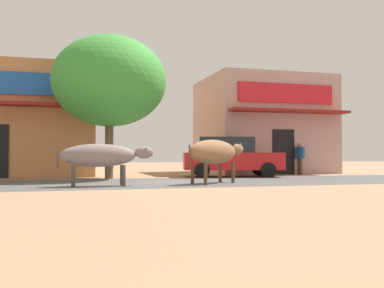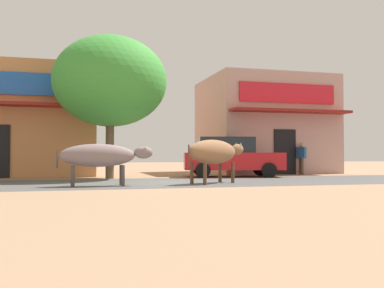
% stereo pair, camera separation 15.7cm
% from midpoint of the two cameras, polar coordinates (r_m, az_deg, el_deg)
% --- Properties ---
extents(ground, '(80.00, 80.00, 0.00)m').
position_cam_midpoint_polar(ground, '(14.56, -3.39, -5.00)').
color(ground, '#9E7B5B').
extents(asphalt_road, '(72.00, 5.22, 0.00)m').
position_cam_midpoint_polar(asphalt_road, '(14.56, -3.39, -4.99)').
color(asphalt_road, '#504F4D').
rests_on(asphalt_road, ground).
extents(storefront_left_cafe, '(7.37, 6.17, 4.80)m').
position_cam_midpoint_polar(storefront_left_cafe, '(21.37, -22.98, 2.69)').
color(storefront_left_cafe, '#C27F4D').
rests_on(storefront_left_cafe, ground).
extents(storefront_right_club, '(6.06, 6.17, 4.88)m').
position_cam_midpoint_polar(storefront_right_club, '(23.36, 8.91, 2.35)').
color(storefront_right_club, tan).
rests_on(storefront_right_club, ground).
extents(roadside_tree, '(4.36, 4.36, 5.49)m').
position_cam_midpoint_polar(roadside_tree, '(17.32, -10.93, 7.99)').
color(roadside_tree, brown).
rests_on(roadside_tree, ground).
extents(parked_hatchback_car, '(4.36, 2.65, 1.64)m').
position_cam_midpoint_polar(parked_hatchback_car, '(18.36, 4.70, -1.63)').
color(parked_hatchback_car, red).
rests_on(parked_hatchback_car, ground).
extents(cow_near_brown, '(2.76, 0.66, 1.23)m').
position_cam_midpoint_polar(cow_near_brown, '(12.96, -12.08, -1.51)').
color(cow_near_brown, gray).
rests_on(cow_near_brown, ground).
extents(cow_far_dark, '(2.53, 1.88, 1.39)m').
position_cam_midpoint_polar(cow_far_dark, '(13.92, 2.59, -1.09)').
color(cow_far_dark, '#8D6140').
rests_on(cow_far_dark, ground).
extents(pedestrian_by_shop, '(0.32, 0.61, 1.48)m').
position_cam_midpoint_polar(pedestrian_by_shop, '(20.97, 13.63, -1.53)').
color(pedestrian_by_shop, brown).
rests_on(pedestrian_by_shop, ground).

